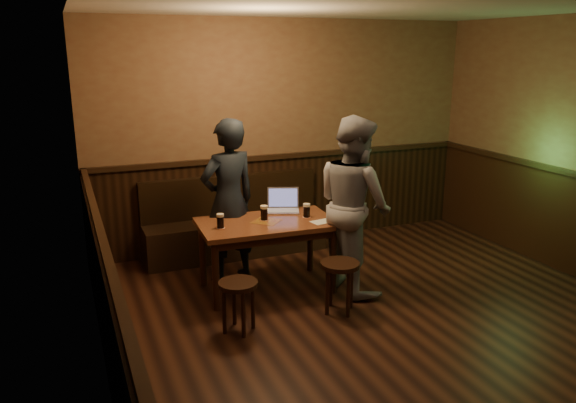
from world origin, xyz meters
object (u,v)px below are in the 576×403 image
(pint_left, at_px, (220,221))
(laptop, at_px, (283,205))
(stool_left, at_px, (238,292))
(pub_table, at_px, (267,230))
(person_suit, at_px, (229,201))
(stool_right, at_px, (340,272))
(pint_right, at_px, (307,210))
(bench, at_px, (235,229))
(pint_mid, at_px, (264,213))
(person_grey, at_px, (354,204))

(pint_left, xyz_separation_m, laptop, (0.80, 0.34, -0.01))
(stool_left, bearing_deg, laptop, 51.41)
(pub_table, relative_size, person_suit, 0.80)
(stool_right, distance_m, person_suit, 1.45)
(stool_right, xyz_separation_m, pint_right, (-0.02, 0.73, 0.42))
(bench, height_order, pint_left, bench)
(pint_mid, bearing_deg, laptop, 39.43)
(pint_right, bearing_deg, pint_mid, 170.32)
(pint_left, bearing_deg, pub_table, 4.87)
(pint_mid, distance_m, person_grey, 0.92)
(pub_table, bearing_deg, pint_left, -172.60)
(pub_table, height_order, person_suit, person_suit)
(pint_mid, height_order, person_suit, person_suit)
(stool_right, xyz_separation_m, person_grey, (0.39, 0.46, 0.51))
(pub_table, distance_m, stool_left, 0.98)
(pub_table, distance_m, stool_right, 0.92)
(stool_left, height_order, pint_right, pint_right)
(stool_right, bearing_deg, stool_left, -179.64)
(person_grey, bearing_deg, stool_right, 135.14)
(pint_right, bearing_deg, pint_left, -179.13)
(pint_mid, bearing_deg, stool_right, -60.14)
(bench, xyz_separation_m, person_grey, (0.84, -1.43, 0.59))
(stool_right, relative_size, person_suit, 0.28)
(pint_right, relative_size, laptop, 0.36)
(pub_table, relative_size, pint_right, 9.44)
(bench, xyz_separation_m, person_suit, (-0.28, -0.74, 0.57))
(stool_left, relative_size, pint_left, 3.17)
(person_grey, bearing_deg, pint_right, 52.01)
(pint_left, distance_m, person_suit, 0.49)
(pint_mid, bearing_deg, person_suit, 127.97)
(pint_left, relative_size, pint_right, 0.99)
(bench, relative_size, stool_left, 4.67)
(pint_left, bearing_deg, bench, 67.14)
(pub_table, bearing_deg, pint_right, -1.20)
(stool_right, height_order, laptop, laptop)
(pint_left, bearing_deg, person_suit, 64.04)
(stool_right, bearing_deg, pint_mid, 119.86)
(laptop, distance_m, person_suit, 0.60)
(stool_right, bearing_deg, pint_left, 142.98)
(pint_mid, height_order, laptop, laptop)
(stool_left, xyz_separation_m, person_suit, (0.27, 1.16, 0.50))
(stool_right, relative_size, pint_mid, 3.19)
(bench, distance_m, pint_left, 1.37)
(pub_table, xyz_separation_m, stool_right, (0.45, -0.76, -0.24))
(pub_table, bearing_deg, bench, 92.52)
(stool_left, xyz_separation_m, laptop, (0.85, 1.07, 0.43))
(stool_right, distance_m, pint_left, 1.26)
(pub_table, xyz_separation_m, stool_left, (-0.55, -0.76, -0.27))
(laptop, bearing_deg, person_grey, -26.50)
(pint_right, bearing_deg, person_grey, -33.02)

